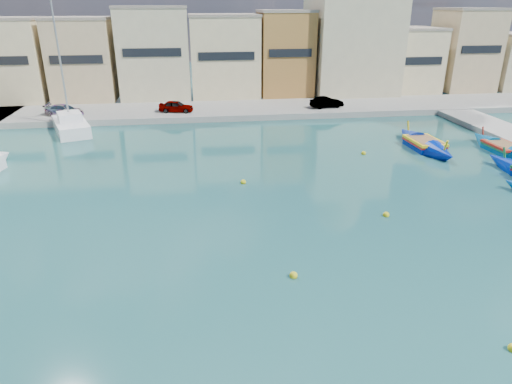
{
  "coord_description": "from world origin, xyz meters",
  "views": [
    {
      "loc": [
        -9.67,
        -16.87,
        10.94
      ],
      "look_at": [
        -6.53,
        6.0,
        1.4
      ],
      "focal_mm": 32.0,
      "sensor_mm": 36.0,
      "label": 1
    }
  ],
  "objects_px": {
    "church_block": "(352,26)",
    "luzzu_green": "(424,145)",
    "luzzu_cyan_mid": "(503,149)",
    "yacht_north": "(68,123)"
  },
  "relations": [
    {
      "from": "church_block",
      "to": "luzzu_green",
      "type": "distance_m",
      "value": 24.66
    },
    {
      "from": "luzzu_green",
      "to": "yacht_north",
      "type": "distance_m",
      "value": 32.36
    },
    {
      "from": "church_block",
      "to": "yacht_north",
      "type": "bearing_deg",
      "value": -158.9
    },
    {
      "from": "luzzu_cyan_mid",
      "to": "yacht_north",
      "type": "bearing_deg",
      "value": 160.35
    },
    {
      "from": "luzzu_cyan_mid",
      "to": "luzzu_green",
      "type": "distance_m",
      "value": 6.03
    },
    {
      "from": "yacht_north",
      "to": "luzzu_green",
      "type": "bearing_deg",
      "value": -19.99
    },
    {
      "from": "church_block",
      "to": "luzzu_green",
      "type": "height_order",
      "value": "church_block"
    },
    {
      "from": "luzzu_cyan_mid",
      "to": "yacht_north",
      "type": "distance_m",
      "value": 38.38
    },
    {
      "from": "luzzu_cyan_mid",
      "to": "luzzu_green",
      "type": "height_order",
      "value": "luzzu_green"
    },
    {
      "from": "church_block",
      "to": "luzzu_green",
      "type": "xyz_separation_m",
      "value": [
        -1.19,
        -23.25,
        -8.12
      ]
    }
  ]
}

